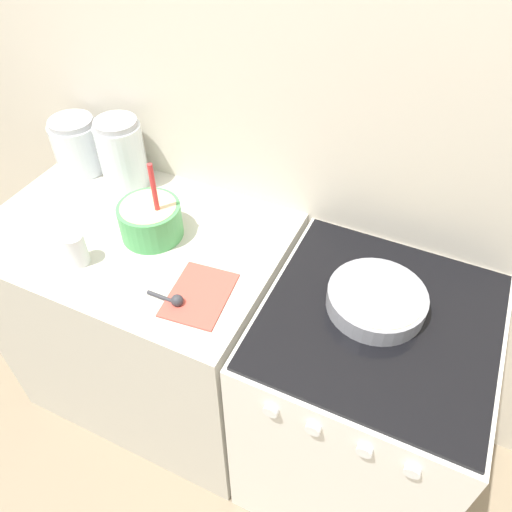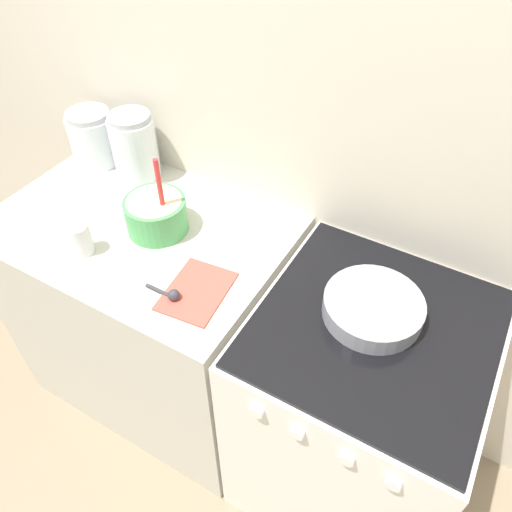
{
  "view_description": "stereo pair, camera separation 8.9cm",
  "coord_description": "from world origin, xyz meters",
  "views": [
    {
      "loc": [
        0.4,
        -0.59,
        2.02
      ],
      "look_at": [
        -0.05,
        0.37,
        0.98
      ],
      "focal_mm": 35.0,
      "sensor_mm": 36.0,
      "label": 1
    },
    {
      "loc": [
        0.47,
        -0.55,
        2.02
      ],
      "look_at": [
        -0.05,
        0.37,
        0.98
      ],
      "focal_mm": 35.0,
      "sensor_mm": 36.0,
      "label": 2
    }
  ],
  "objects": [
    {
      "name": "storage_jar_left",
      "position": [
        -0.87,
        0.57,
        1.01
      ],
      "size": [
        0.17,
        0.17,
        0.21
      ],
      "color": "silver",
      "rests_on": "countertop_cabinet"
    },
    {
      "name": "ground_plane",
      "position": [
        0.0,
        0.0,
        0.0
      ],
      "size": [
        12.0,
        12.0,
        0.0
      ],
      "primitive_type": "plane",
      "color": "gray"
    },
    {
      "name": "mixing_bowl",
      "position": [
        -0.42,
        0.36,
        0.99
      ],
      "size": [
        0.2,
        0.2,
        0.28
      ],
      "color": "#4CA559",
      "rests_on": "countertop_cabinet"
    },
    {
      "name": "storage_jar_middle",
      "position": [
        -0.67,
        0.57,
        1.03
      ],
      "size": [
        0.16,
        0.16,
        0.25
      ],
      "color": "silver",
      "rests_on": "countertop_cabinet"
    },
    {
      "name": "measuring_spoon",
      "position": [
        -0.21,
        0.14,
        0.94
      ],
      "size": [
        0.12,
        0.04,
        0.04
      ],
      "color": "#333338",
      "rests_on": "countertop_cabinet"
    },
    {
      "name": "countertop_cabinet",
      "position": [
        -0.49,
        0.34,
        0.46
      ],
      "size": [
        0.99,
        0.67,
        0.93
      ],
      "color": "beige",
      "rests_on": "ground_plane"
    },
    {
      "name": "tin_can",
      "position": [
        -0.56,
        0.16,
        0.98
      ],
      "size": [
        0.06,
        0.06,
        0.11
      ],
      "color": "silver",
      "rests_on": "countertop_cabinet"
    },
    {
      "name": "recipe_page",
      "position": [
        -0.16,
        0.2,
        0.93
      ],
      "size": [
        0.19,
        0.24,
        0.01
      ],
      "color": "#CC4C3F",
      "rests_on": "countertop_cabinet"
    },
    {
      "name": "wall_back",
      "position": [
        0.0,
        0.7,
        1.2
      ],
      "size": [
        4.98,
        0.05,
        2.4
      ],
      "color": "beige",
      "rests_on": "ground_plane"
    },
    {
      "name": "stove",
      "position": [
        0.34,
        0.34,
        0.46
      ],
      "size": [
        0.66,
        0.69,
        0.93
      ],
      "color": "white",
      "rests_on": "ground_plane"
    },
    {
      "name": "baking_pan",
      "position": [
        0.32,
        0.37,
        0.96
      ],
      "size": [
        0.28,
        0.28,
        0.06
      ],
      "color": "gray",
      "rests_on": "stove"
    }
  ]
}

